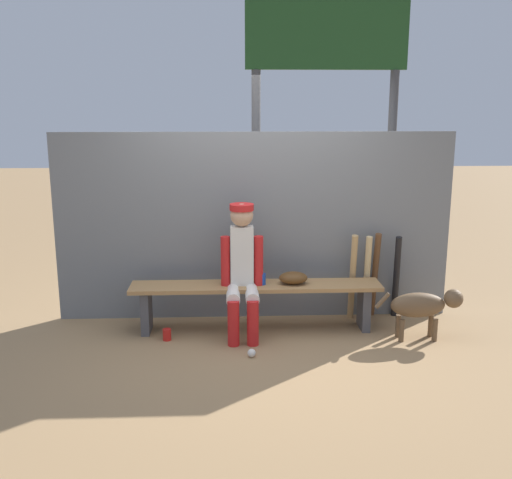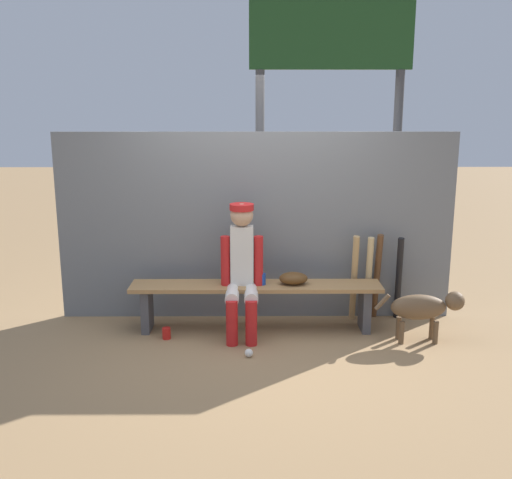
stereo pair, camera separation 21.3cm
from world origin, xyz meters
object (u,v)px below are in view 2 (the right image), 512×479
(bat_aluminum_black, at_px, (399,279))
(bat_wood_tan, at_px, (354,278))
(baseball_glove, at_px, (293,278))
(dog, at_px, (424,307))
(cup_on_ground, at_px, (166,333))
(dugout_bench, at_px, (256,294))
(scoreboard, at_px, (336,76))
(bat_wood_natural, at_px, (368,279))
(baseball, at_px, (249,353))
(cup_on_bench, at_px, (262,279))
(bat_wood_dark, at_px, (377,276))
(player_seated, at_px, (242,266))

(bat_aluminum_black, bearing_deg, bat_wood_tan, -175.80)
(baseball_glove, bearing_deg, dog, -14.02)
(bat_aluminum_black, bearing_deg, cup_on_ground, -167.72)
(bat_wood_tan, bearing_deg, dugout_bench, -166.40)
(bat_aluminum_black, height_order, scoreboard, scoreboard)
(bat_wood_natural, height_order, cup_on_ground, bat_wood_natural)
(baseball, relative_size, cup_on_bench, 0.67)
(dugout_bench, height_order, scoreboard, scoreboard)
(bat_wood_natural, xyz_separation_m, cup_on_bench, (-1.09, -0.24, 0.08))
(bat_aluminum_black, xyz_separation_m, scoreboard, (-0.59, 0.88, 2.04))
(cup_on_bench, bearing_deg, bat_wood_dark, 15.04)
(bat_wood_natural, distance_m, dog, 0.70)
(cup_on_bench, bearing_deg, bat_wood_tan, 14.75)
(dugout_bench, bearing_deg, bat_aluminum_black, 10.68)
(baseball_glove, height_order, cup_on_bench, baseball_glove)
(bat_wood_dark, bearing_deg, baseball, -143.81)
(dog, bearing_deg, scoreboard, 115.56)
(dugout_bench, height_order, bat_wood_dark, bat_wood_dark)
(bat_wood_natural, xyz_separation_m, bat_aluminum_black, (0.32, 0.04, -0.00))
(scoreboard, distance_m, dog, 2.69)
(baseball_glove, xyz_separation_m, cup_on_ground, (-1.23, -0.23, -0.48))
(bat_wood_tan, height_order, cup_on_ground, bat_wood_tan)
(player_seated, relative_size, cup_on_bench, 11.57)
(cup_on_ground, relative_size, cup_on_bench, 1.00)
(bat_wood_dark, bearing_deg, cup_on_bench, -164.96)
(dugout_bench, xyz_separation_m, baseball, (-0.07, -0.65, -0.33))
(bat_wood_natural, distance_m, cup_on_bench, 1.12)
(player_seated, height_order, baseball, player_seated)
(player_seated, distance_m, scoreboard, 2.42)
(bat_wood_tan, bearing_deg, cup_on_bench, -165.25)
(bat_wood_dark, bearing_deg, player_seated, -163.12)
(bat_wood_tan, relative_size, dog, 1.08)
(bat_wood_natural, bearing_deg, bat_wood_dark, 37.91)
(player_seated, xyz_separation_m, scoreboard, (1.02, 1.26, 1.80))
(dugout_bench, height_order, bat_wood_tan, bat_wood_tan)
(bat_wood_natural, distance_m, baseball, 1.56)
(baseball_glove, relative_size, bat_wood_dark, 0.31)
(baseball_glove, xyz_separation_m, bat_wood_dark, (0.89, 0.31, -0.08))
(bat_aluminum_black, bearing_deg, dugout_bench, -169.32)
(baseball_glove, distance_m, cup_on_ground, 1.34)
(baseball_glove, bearing_deg, bat_aluminum_black, 14.10)
(dog, bearing_deg, player_seated, 173.48)
(bat_aluminum_black, relative_size, dog, 1.05)
(bat_wood_natural, height_order, bat_aluminum_black, bat_wood_natural)
(bat_wood_natural, bearing_deg, bat_aluminum_black, 7.52)
(baseball, relative_size, dog, 0.09)
(player_seated, bearing_deg, baseball_glove, 11.98)
(bat_wood_natural, distance_m, scoreboard, 2.25)
(dog, bearing_deg, baseball, -168.02)
(dugout_bench, distance_m, bat_wood_tan, 1.04)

